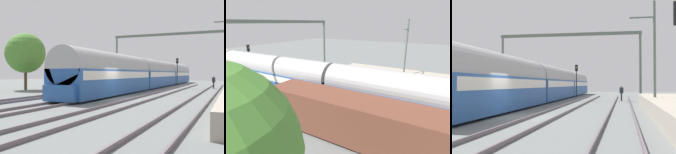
# 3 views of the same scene
# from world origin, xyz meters

# --- Properties ---
(ground) EXTENTS (120.00, 120.00, 0.00)m
(ground) POSITION_xyz_m (0.00, 0.00, 0.00)
(ground) COLOR slate
(track_west) EXTENTS (1.52, 60.00, 0.16)m
(track_west) POSITION_xyz_m (-2.06, 0.00, 0.08)
(track_west) COLOR #65585F
(track_west) RESTS_ON ground
(track_east) EXTENTS (1.52, 60.00, 0.16)m
(track_east) POSITION_xyz_m (2.06, 0.00, 0.08)
(track_east) COLOR #65585F
(track_east) RESTS_ON ground
(track_far_east) EXTENTS (1.52, 60.00, 0.16)m
(track_far_east) POSITION_xyz_m (6.18, 0.00, 0.08)
(track_far_east) COLOR #65585F
(track_far_east) RESTS_ON ground
(passenger_train) EXTENTS (2.93, 49.20, 3.82)m
(passenger_train) POSITION_xyz_m (-2.06, 19.20, 1.97)
(passenger_train) COLOR #28569E
(passenger_train) RESTS_ON ground
(freight_car) EXTENTS (2.80, 13.00, 2.70)m
(freight_car) POSITION_xyz_m (-6.18, 6.76, 1.47)
(freight_car) COLOR brown
(freight_car) RESTS_ON ground
(person_crossing) EXTENTS (0.44, 0.32, 1.73)m
(person_crossing) POSITION_xyz_m (6.08, 18.40, 1.03)
(person_crossing) COLOR #333333
(person_crossing) RESTS_ON ground
(railway_signal_far) EXTENTS (0.36, 0.30, 4.58)m
(railway_signal_far) POSITION_xyz_m (-0.14, 26.27, 2.96)
(railway_signal_far) COLOR #2D2D33
(railway_signal_far) RESTS_ON ground
(catenary_gantry) EXTENTS (16.76, 0.28, 7.86)m
(catenary_gantry) POSITION_xyz_m (0.00, 19.14, 5.92)
(catenary_gantry) COLOR #5A6B5D
(catenary_gantry) RESTS_ON ground
(catenary_pole_east_mid) EXTENTS (1.90, 0.20, 8.00)m
(catenary_pole_east_mid) POSITION_xyz_m (8.53, 6.77, 4.15)
(catenary_pole_east_mid) COLOR #5A6B5D
(catenary_pole_east_mid) RESTS_ON ground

